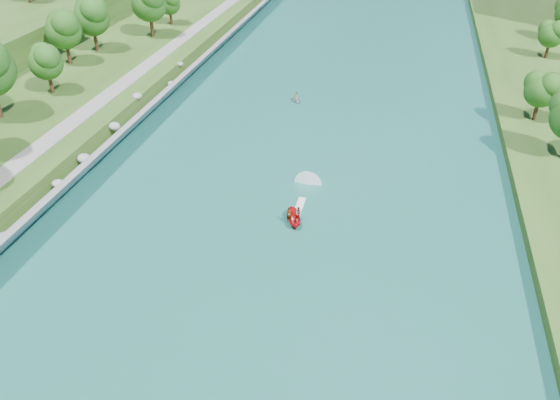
# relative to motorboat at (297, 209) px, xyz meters

# --- Properties ---
(ground) EXTENTS (260.00, 260.00, 0.00)m
(ground) POSITION_rel_motorboat_xyz_m (-2.25, -17.57, -0.69)
(ground) COLOR #2D5119
(ground) RESTS_ON ground
(river_water) EXTENTS (55.00, 240.00, 0.10)m
(river_water) POSITION_rel_motorboat_xyz_m (-2.25, 2.43, -0.64)
(river_water) COLOR #185A5C
(river_water) RESTS_ON ground
(riprap_bank) EXTENTS (4.56, 236.00, 4.42)m
(riprap_bank) POSITION_rel_motorboat_xyz_m (-28.12, 1.63, 1.13)
(riprap_bank) COLOR slate
(riprap_bank) RESTS_ON ground
(riverside_path) EXTENTS (3.00, 200.00, 0.10)m
(riverside_path) POSITION_rel_motorboat_xyz_m (-34.75, 2.43, 2.86)
(riverside_path) COLOR gray
(riverside_path) RESTS_ON berm_west
(motorboat) EXTENTS (3.60, 18.72, 2.23)m
(motorboat) POSITION_rel_motorboat_xyz_m (0.00, 0.00, 0.00)
(motorboat) COLOR red
(motorboat) RESTS_ON river_water
(raft) EXTENTS (3.05, 3.24, 1.65)m
(raft) POSITION_rel_motorboat_xyz_m (-6.96, 33.00, -0.22)
(raft) COLOR gray
(raft) RESTS_ON river_water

